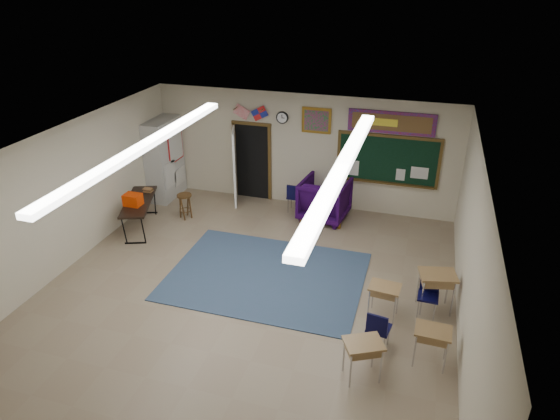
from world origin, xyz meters
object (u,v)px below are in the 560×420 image
(student_desk_front_left, at_px, (384,300))
(folding_table, at_px, (140,213))
(student_desk_front_right, at_px, (436,290))
(wooden_stool, at_px, (185,206))
(wingback_armchair, at_px, (325,199))

(student_desk_front_left, height_order, folding_table, folding_table)
(student_desk_front_right, xyz_separation_m, folding_table, (-7.00, 1.28, -0.04))
(student_desk_front_right, distance_m, wooden_stool, 6.54)
(student_desk_front_left, relative_size, folding_table, 0.35)
(wooden_stool, bearing_deg, folding_table, -134.57)
(student_desk_front_left, bearing_deg, wooden_stool, 159.40)
(folding_table, bearing_deg, wooden_stool, 25.36)
(wingback_armchair, height_order, wooden_stool, wingback_armchair)
(wooden_stool, bearing_deg, wingback_armchair, 16.64)
(wingback_armchair, distance_m, folding_table, 4.60)
(student_desk_front_left, distance_m, folding_table, 6.35)
(student_desk_front_left, distance_m, student_desk_front_right, 1.02)
(student_desk_front_right, relative_size, folding_table, 0.42)
(wingback_armchair, bearing_deg, student_desk_front_left, 124.63)
(folding_table, relative_size, wooden_stool, 2.89)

